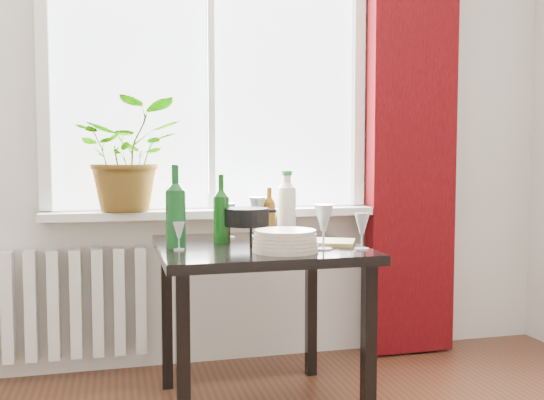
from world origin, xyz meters
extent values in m
cube|color=white|center=(0.00, 2.22, 1.60)|extent=(1.72, 0.08, 1.62)
cube|color=silver|center=(0.00, 2.15, 0.82)|extent=(1.72, 0.20, 0.04)
cube|color=#3D0508|center=(1.12, 2.12, 1.30)|extent=(0.50, 0.12, 2.56)
cube|color=silver|center=(-0.75, 2.18, 0.38)|extent=(0.80, 0.10, 0.55)
cube|color=black|center=(0.10, 1.55, 0.72)|extent=(0.85, 0.85, 0.04)
cube|color=black|center=(-0.27, 1.19, 0.35)|extent=(0.05, 0.05, 0.70)
cube|color=black|center=(-0.27, 1.92, 0.35)|extent=(0.05, 0.05, 0.70)
cube|color=black|center=(0.46, 1.19, 0.35)|extent=(0.05, 0.05, 0.70)
cube|color=black|center=(0.46, 1.92, 0.35)|extent=(0.05, 0.05, 0.70)
imported|color=#206D1D|center=(-0.43, 2.14, 1.13)|extent=(0.52, 0.45, 0.56)
cylinder|color=beige|center=(0.16, 1.32, 0.78)|extent=(0.31, 0.31, 0.08)
cube|color=black|center=(0.19, 1.30, 0.75)|extent=(0.08, 0.17, 0.02)
cube|color=tan|center=(0.37, 1.50, 0.75)|extent=(0.34, 0.29, 0.02)
camera|label=1|loc=(-0.49, -0.99, 1.11)|focal=40.00mm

